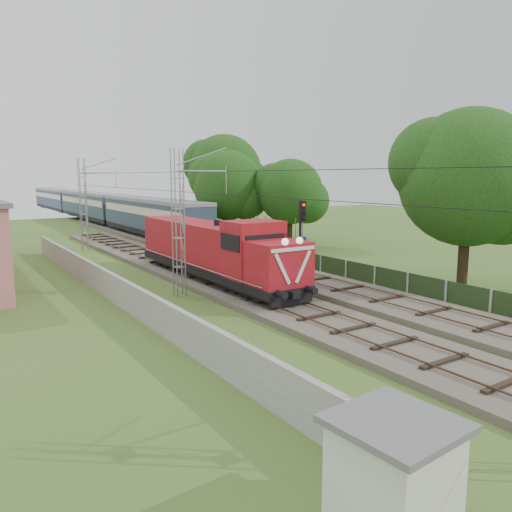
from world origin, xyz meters
TOP-DOWN VIEW (x-y plane):
  - ground at (0.00, 0.00)m, footprint 140.00×140.00m
  - track_main at (0.00, 7.00)m, footprint 4.20×70.00m
  - track_side at (5.00, 20.00)m, footprint 4.20×80.00m
  - catenary at (-2.95, 12.00)m, footprint 3.31×70.00m
  - boundary_wall at (-6.50, 12.00)m, footprint 0.25×40.00m
  - fence at (8.00, 3.00)m, footprint 0.12×32.00m
  - locomotive at (0.00, 13.55)m, footprint 2.81×16.07m
  - coach_rake at (5.00, 59.94)m, footprint 3.12×69.51m
  - signal_post at (3.38, 9.38)m, footprint 0.57×0.45m
  - relay_hut at (-7.40, -7.16)m, footprint 2.26×2.26m
  - tree_a at (10.57, 3.81)m, footprint 7.86×7.49m
  - tree_b at (13.52, 23.85)m, footprint 6.25×5.95m
  - tree_c at (9.60, 28.41)m, footprint 6.91×6.58m
  - tree_d at (12.86, 34.82)m, footprint 8.48×8.07m

SIDE VIEW (x-z plane):
  - ground at x=0.00m, z-range 0.00..0.00m
  - track_main at x=0.00m, z-range -0.04..0.41m
  - track_side at x=5.00m, z-range -0.04..0.41m
  - fence at x=8.00m, z-range 0.00..1.20m
  - boundary_wall at x=-6.50m, z-range 0.00..1.50m
  - relay_hut at x=-7.40m, z-range 0.01..2.19m
  - locomotive at x=0.00m, z-range 0.09..4.17m
  - coach_rake at x=5.00m, z-range 0.77..4.38m
  - signal_post at x=3.38m, z-range 0.97..6.17m
  - catenary at x=-2.95m, z-range 0.05..8.05m
  - tree_b at x=13.52m, z-range 1.00..9.10m
  - tree_c at x=9.60m, z-range 1.11..10.07m
  - tree_a at x=10.57m, z-range 1.26..11.45m
  - tree_d at x=12.86m, z-range 1.36..12.35m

